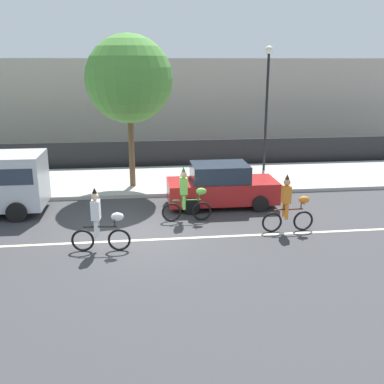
{
  "coord_description": "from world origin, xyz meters",
  "views": [
    {
      "loc": [
        0.12,
        -13.49,
        5.31
      ],
      "look_at": [
        1.89,
        1.2,
        1.0
      ],
      "focal_mm": 42.0,
      "sensor_mm": 36.0,
      "label": 1
    }
  ],
  "objects_px": {
    "parade_cyclist_lime": "(187,198)",
    "parade_cyclist_orange": "(289,207)",
    "parade_cyclist_zebra": "(101,224)",
    "street_lamp_post": "(267,91)",
    "parked_car_red": "(221,186)"
  },
  "relations": [
    {
      "from": "parade_cyclist_lime",
      "to": "parade_cyclist_orange",
      "type": "distance_m",
      "value": 3.43
    },
    {
      "from": "parade_cyclist_zebra",
      "to": "street_lamp_post",
      "type": "relative_size",
      "value": 0.33
    },
    {
      "from": "parade_cyclist_orange",
      "to": "parade_cyclist_zebra",
      "type": "bearing_deg",
      "value": -171.47
    },
    {
      "from": "parade_cyclist_zebra",
      "to": "parade_cyclist_orange",
      "type": "bearing_deg",
      "value": 8.53
    },
    {
      "from": "parade_cyclist_lime",
      "to": "street_lamp_post",
      "type": "distance_m",
      "value": 8.51
    },
    {
      "from": "parade_cyclist_zebra",
      "to": "parked_car_red",
      "type": "relative_size",
      "value": 0.47
    },
    {
      "from": "parade_cyclist_lime",
      "to": "parked_car_red",
      "type": "relative_size",
      "value": 0.47
    },
    {
      "from": "parade_cyclist_orange",
      "to": "street_lamp_post",
      "type": "bearing_deg",
      "value": 79.97
    },
    {
      "from": "parade_cyclist_zebra",
      "to": "parked_car_red",
      "type": "xyz_separation_m",
      "value": [
        4.22,
        3.8,
        -0.06
      ]
    },
    {
      "from": "parade_cyclist_lime",
      "to": "parked_car_red",
      "type": "bearing_deg",
      "value": 46.21
    },
    {
      "from": "parade_cyclist_orange",
      "to": "street_lamp_post",
      "type": "xyz_separation_m",
      "value": [
        1.39,
        7.86,
        3.15
      ]
    },
    {
      "from": "parked_car_red",
      "to": "street_lamp_post",
      "type": "distance_m",
      "value": 6.64
    },
    {
      "from": "parade_cyclist_zebra",
      "to": "parade_cyclist_orange",
      "type": "xyz_separation_m",
      "value": [
        5.88,
        0.88,
        0.0
      ]
    },
    {
      "from": "parked_car_red",
      "to": "parade_cyclist_lime",
      "type": "bearing_deg",
      "value": -133.79
    },
    {
      "from": "parade_cyclist_zebra",
      "to": "parade_cyclist_orange",
      "type": "height_order",
      "value": "same"
    }
  ]
}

